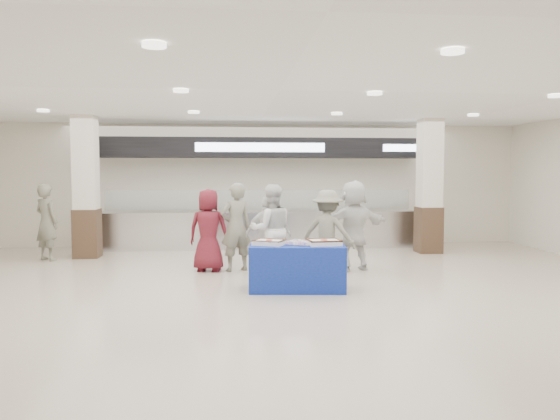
{
  "coord_description": "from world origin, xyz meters",
  "views": [
    {
      "loc": [
        -0.79,
        -8.47,
        1.94
      ],
      "look_at": [
        0.16,
        1.6,
        1.24
      ],
      "focal_mm": 35.0,
      "sensor_mm": 36.0,
      "label": 1
    }
  ],
  "objects": [
    {
      "name": "soldier_bg",
      "position": [
        -4.77,
        3.85,
        0.85
      ],
      "size": [
        0.74,
        0.68,
        1.69
      ],
      "primitive_type": "imported",
      "rotation": [
        0.0,
        0.0,
        2.54
      ],
      "color": "slate",
      "rests_on": "ground"
    },
    {
      "name": "chef_tall",
      "position": [
        0.01,
        1.74,
        0.85
      ],
      "size": [
        0.9,
        0.74,
        1.71
      ],
      "primitive_type": "imported",
      "rotation": [
        0.0,
        0.0,
        3.26
      ],
      "color": "white",
      "rests_on": "ground"
    },
    {
      "name": "civilian_white",
      "position": [
        1.66,
        2.07,
        0.89
      ],
      "size": [
        1.73,
        1.0,
        1.78
      ],
      "primitive_type": "imported",
      "rotation": [
        0.0,
        0.0,
        3.45
      ],
      "color": "white",
      "rests_on": "ground"
    },
    {
      "name": "column_right",
      "position": [
        4.0,
        4.2,
        1.53
      ],
      "size": [
        0.55,
        0.55,
        3.2
      ],
      "color": "#39261A",
      "rests_on": "ground"
    },
    {
      "name": "display_table",
      "position": [
        0.32,
        0.34,
        0.38
      ],
      "size": [
        1.62,
        0.93,
        0.75
      ],
      "primitive_type": "cube",
      "rotation": [
        0.0,
        0.0,
        -0.1
      ],
      "color": "#162F99",
      "rests_on": "ground"
    },
    {
      "name": "column_left",
      "position": [
        -4.0,
        4.2,
        1.53
      ],
      "size": [
        0.55,
        0.55,
        3.2
      ],
      "color": "#39261A",
      "rests_on": "ground"
    },
    {
      "name": "ground",
      "position": [
        0.0,
        0.0,
        0.0
      ],
      "size": [
        14.0,
        14.0,
        0.0
      ],
      "primitive_type": "plane",
      "color": "beige",
      "rests_on": "ground"
    },
    {
      "name": "cupcake_tray",
      "position": [
        0.37,
        0.36,
        0.78
      ],
      "size": [
        0.48,
        0.44,
        0.06
      ],
      "color": "silver",
      "rests_on": "display_table"
    },
    {
      "name": "sheet_cake_left",
      "position": [
        -0.13,
        0.37,
        0.8
      ],
      "size": [
        0.59,
        0.54,
        0.1
      ],
      "color": "white",
      "rests_on": "display_table"
    },
    {
      "name": "chef_short",
      "position": [
        -0.04,
        1.86,
        0.74
      ],
      "size": [
        0.92,
        0.51,
        1.49
      ],
      "primitive_type": "imported",
      "rotation": [
        0.0,
        0.0,
        2.97
      ],
      "color": "white",
      "rests_on": "ground"
    },
    {
      "name": "sheet_cake_right",
      "position": [
        0.76,
        0.26,
        0.8
      ],
      "size": [
        0.55,
        0.44,
        0.1
      ],
      "color": "white",
      "rests_on": "display_table"
    },
    {
      "name": "civilian_maroon",
      "position": [
        -1.19,
        2.2,
        0.81
      ],
      "size": [
        0.88,
        0.67,
        1.62
      ],
      "primitive_type": "imported",
      "rotation": [
        0.0,
        0.0,
        2.93
      ],
      "color": "maroon",
      "rests_on": "ground"
    },
    {
      "name": "serving_line",
      "position": [
        0.0,
        5.4,
        1.16
      ],
      "size": [
        8.7,
        0.85,
        2.8
      ],
      "color": "silver",
      "rests_on": "ground"
    },
    {
      "name": "soldier_b",
      "position": [
        1.06,
        1.6,
        0.8
      ],
      "size": [
        1.19,
        0.97,
        1.61
      ],
      "primitive_type": "imported",
      "rotation": [
        0.0,
        0.0,
        2.72
      ],
      "color": "slate",
      "rests_on": "ground"
    },
    {
      "name": "soldier_a",
      "position": [
        -0.65,
        2.18,
        0.87
      ],
      "size": [
        0.74,
        0.61,
        1.73
      ],
      "primitive_type": "imported",
      "rotation": [
        0.0,
        0.0,
        3.5
      ],
      "color": "slate",
      "rests_on": "ground"
    }
  ]
}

